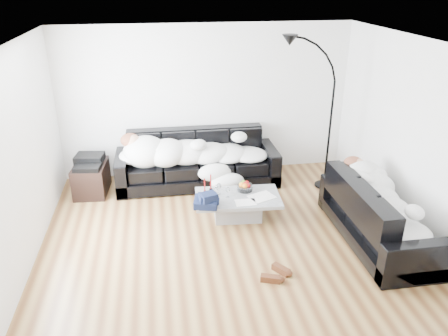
{
  "coord_description": "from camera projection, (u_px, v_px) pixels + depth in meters",
  "views": [
    {
      "loc": [
        -0.85,
        -5.05,
        3.33
      ],
      "look_at": [
        0.0,
        0.3,
        0.9
      ],
      "focal_mm": 35.0,
      "sensor_mm": 36.0,
      "label": 1
    }
  ],
  "objects": [
    {
      "name": "wall_right",
      "position": [
        411.0,
        138.0,
        5.86
      ],
      "size": [
        0.02,
        4.5,
        2.6
      ],
      "primitive_type": "cube",
      "color": "silver",
      "rests_on": "ground"
    },
    {
      "name": "sofa_back",
      "position": [
        197.0,
        159.0,
        7.39
      ],
      "size": [
        2.71,
        0.94,
        0.89
      ],
      "primitive_type": "cube",
      "color": "black",
      "rests_on": "ground"
    },
    {
      "name": "wine_glass_b",
      "position": [
        218.0,
        190.0,
        6.32
      ],
      "size": [
        0.09,
        0.09,
        0.18
      ],
      "primitive_type": "cylinder",
      "rotation": [
        0.0,
        0.0,
        0.25
      ],
      "color": "white",
      "rests_on": "coffee_table"
    },
    {
      "name": "navy_jacket",
      "position": [
        205.0,
        196.0,
        6.0
      ],
      "size": [
        0.35,
        0.29,
        0.17
      ],
      "primitive_type": null,
      "rotation": [
        0.0,
        0.0,
        0.02
      ],
      "color": "black",
      "rests_on": "coffee_table"
    },
    {
      "name": "shoes",
      "position": [
        275.0,
        274.0,
        5.2
      ],
      "size": [
        0.48,
        0.45,
        0.09
      ],
      "primitive_type": null,
      "rotation": [
        0.0,
        0.0,
        -0.54
      ],
      "color": "#472311",
      "rests_on": "ground"
    },
    {
      "name": "candle_left",
      "position": [
        205.0,
        186.0,
        6.41
      ],
      "size": [
        0.04,
        0.04,
        0.22
      ],
      "primitive_type": "cylinder",
      "rotation": [
        0.0,
        0.0,
        0.02
      ],
      "color": "maroon",
      "rests_on": "coffee_table"
    },
    {
      "name": "newspaper_b",
      "position": [
        246.0,
        202.0,
        6.17
      ],
      "size": [
        0.29,
        0.21,
        0.01
      ],
      "primitive_type": "cube",
      "rotation": [
        0.0,
        0.0,
        0.0
      ],
      "color": "silver",
      "rests_on": "coffee_table"
    },
    {
      "name": "sofa_right",
      "position": [
        379.0,
        212.0,
        5.8
      ],
      "size": [
        0.88,
        2.05,
        0.83
      ],
      "primitive_type": "cube",
      "rotation": [
        0.0,
        0.0,
        1.57
      ],
      "color": "black",
      "rests_on": "ground"
    },
    {
      "name": "fruit_bowl",
      "position": [
        245.0,
        186.0,
        6.49
      ],
      "size": [
        0.28,
        0.28,
        0.14
      ],
      "primitive_type": "cylinder",
      "rotation": [
        0.0,
        0.0,
        -0.25
      ],
      "color": "white",
      "rests_on": "coffee_table"
    },
    {
      "name": "wine_glass_c",
      "position": [
        228.0,
        192.0,
        6.29
      ],
      "size": [
        0.07,
        0.07,
        0.15
      ],
      "primitive_type": "cylinder",
      "rotation": [
        0.0,
        0.0,
        0.06
      ],
      "color": "white",
      "rests_on": "coffee_table"
    },
    {
      "name": "stereo",
      "position": [
        89.0,
        161.0,
        7.02
      ],
      "size": [
        0.49,
        0.4,
        0.13
      ],
      "primitive_type": "cube",
      "rotation": [
        0.0,
        0.0,
        -0.15
      ],
      "color": "black",
      "rests_on": "av_cabinet"
    },
    {
      "name": "teal_cushion",
      "position": [
        357.0,
        172.0,
        6.24
      ],
      "size": [
        0.42,
        0.38,
        0.2
      ],
      "primitive_type": "ellipsoid",
      "rotation": [
        0.0,
        0.0,
        0.24
      ],
      "color": "#0F536A",
      "rests_on": "sofa_right"
    },
    {
      "name": "wall_left",
      "position": [
        19.0,
        161.0,
        5.14
      ],
      "size": [
        0.02,
        4.5,
        2.6
      ],
      "primitive_type": "cube",
      "color": "silver",
      "rests_on": "ground"
    },
    {
      "name": "coffee_table",
      "position": [
        238.0,
        207.0,
        6.42
      ],
      "size": [
        1.27,
        0.8,
        0.36
      ],
      "primitive_type": "cube",
      "rotation": [
        0.0,
        0.0,
        -0.07
      ],
      "color": "#939699",
      "rests_on": "ground"
    },
    {
      "name": "candle_right",
      "position": [
        211.0,
        182.0,
        6.47
      ],
      "size": [
        0.06,
        0.06,
        0.25
      ],
      "primitive_type": "cylinder",
      "rotation": [
        0.0,
        0.0,
        -0.33
      ],
      "color": "maroon",
      "rests_on": "coffee_table"
    },
    {
      "name": "sleeper_back",
      "position": [
        197.0,
        149.0,
        7.26
      ],
      "size": [
        2.29,
        0.79,
        0.46
      ],
      "primitive_type": null,
      "color": "white",
      "rests_on": "sofa_back"
    },
    {
      "name": "newspaper_a",
      "position": [
        262.0,
        197.0,
        6.32
      ],
      "size": [
        0.43,
        0.38,
        0.01
      ],
      "primitive_type": "cube",
      "rotation": [
        0.0,
        0.0,
        0.39
      ],
      "color": "silver",
      "rests_on": "coffee_table"
    },
    {
      "name": "ground",
      "position": [
        227.0,
        236.0,
        6.03
      ],
      "size": [
        5.0,
        5.0,
        0.0
      ],
      "primitive_type": "plane",
      "color": "brown",
      "rests_on": "ground"
    },
    {
      "name": "sleeper_right",
      "position": [
        381.0,
        198.0,
        5.71
      ],
      "size": [
        0.74,
        1.76,
        0.43
      ],
      "primitive_type": null,
      "rotation": [
        0.0,
        0.0,
        1.57
      ],
      "color": "white",
      "rests_on": "sofa_right"
    },
    {
      "name": "ceiling",
      "position": [
        228.0,
        43.0,
        4.97
      ],
      "size": [
        5.0,
        5.0,
        0.0
      ],
      "primitive_type": "plane",
      "color": "white",
      "rests_on": "ground"
    },
    {
      "name": "wall_back",
      "position": [
        206.0,
        101.0,
        7.53
      ],
      "size": [
        5.0,
        0.02,
        2.6
      ],
      "primitive_type": "cube",
      "color": "silver",
      "rests_on": "ground"
    },
    {
      "name": "floor_lamp",
      "position": [
        330.0,
        124.0,
        7.01
      ],
      "size": [
        0.87,
        0.58,
        2.21
      ],
      "primitive_type": null,
      "rotation": [
        0.0,
        0.0,
        -0.36
      ],
      "color": "black",
      "rests_on": "ground"
    },
    {
      "name": "av_cabinet",
      "position": [
        91.0,
        178.0,
        7.15
      ],
      "size": [
        0.55,
        0.76,
        0.5
      ],
      "primitive_type": "cube",
      "rotation": [
        0.0,
        0.0,
        -0.07
      ],
      "color": "black",
      "rests_on": "ground"
    },
    {
      "name": "wine_glass_a",
      "position": [
        219.0,
        189.0,
        6.38
      ],
      "size": [
        0.09,
        0.09,
        0.17
      ],
      "primitive_type": "cylinder",
      "rotation": [
        0.0,
        0.0,
        -0.35
      ],
      "color": "white",
      "rests_on": "coffee_table"
    }
  ]
}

